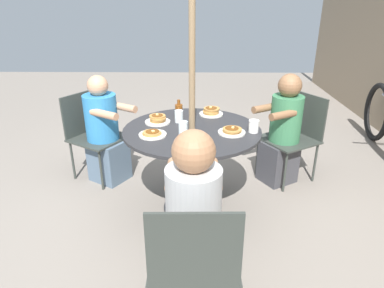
{
  "coord_description": "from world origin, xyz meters",
  "views": [
    {
      "loc": [
        2.61,
        0.04,
        1.74
      ],
      "look_at": [
        0.0,
        0.0,
        0.62
      ],
      "focal_mm": 32.0,
      "sensor_mm": 36.0,
      "label": 1
    }
  ],
  "objects": [
    {
      "name": "drinking_glass_b",
      "position": [
        0.15,
        -0.07,
        0.81
      ],
      "size": [
        0.07,
        0.07,
        0.11
      ],
      "primitive_type": "cylinder",
      "color": "silver",
      "rests_on": "patio_table"
    },
    {
      "name": "patio_chair_east",
      "position": [
        -0.61,
        1.03,
        0.5
      ],
      "size": [
        0.65,
        0.65,
        0.87
      ],
      "rotation": [
        0.0,
        0.0,
        -2.61
      ],
      "color": "#333833",
      "rests_on": "ground"
    },
    {
      "name": "diner_east",
      "position": [
        -0.52,
        0.88,
        0.52
      ],
      "size": [
        0.47,
        0.52,
        1.1
      ],
      "rotation": [
        0.0,
        0.0,
        -2.61
      ],
      "color": "#3D3D42",
      "rests_on": "ground"
    },
    {
      "name": "pancake_plate_a",
      "position": [
        -0.14,
        -0.3,
        0.78
      ],
      "size": [
        0.22,
        0.22,
        0.08
      ],
      "color": "silver",
      "rests_on": "patio_table"
    },
    {
      "name": "patio_chair_south",
      "position": [
        -0.63,
        -1.03,
        0.5
      ],
      "size": [
        0.66,
        0.66,
        0.87
      ],
      "rotation": [
        0.0,
        0.0,
        -0.55
      ],
      "color": "#333833",
      "rests_on": "ground"
    },
    {
      "name": "pancake_plate_b",
      "position": [
        0.3,
        0.01,
        0.78
      ],
      "size": [
        0.22,
        0.22,
        0.08
      ],
      "color": "silver",
      "rests_on": "patio_table"
    },
    {
      "name": "diner_north",
      "position": [
        1.03,
        0.02,
        0.54
      ],
      "size": [
        0.51,
        0.32,
        1.15
      ],
      "rotation": [
        0.0,
        0.0,
        -4.69
      ],
      "color": "gray",
      "rests_on": "ground"
    },
    {
      "name": "ground_plane",
      "position": [
        0.0,
        0.0,
        0.0
      ],
      "size": [
        12.0,
        12.0,
        0.0
      ],
      "primitive_type": "plane",
      "color": "gray"
    },
    {
      "name": "pancake_plate_c",
      "position": [
        -0.37,
        0.17,
        0.78
      ],
      "size": [
        0.22,
        0.22,
        0.07
      ],
      "color": "silver",
      "rests_on": "patio_table"
    },
    {
      "name": "umbrella_pole",
      "position": [
        0.0,
        0.0,
        1.14
      ],
      "size": [
        0.05,
        0.05,
        2.29
      ],
      "primitive_type": "cylinder",
      "color": "#846B4C",
      "rests_on": "ground"
    },
    {
      "name": "patio_table",
      "position": [
        0.0,
        0.0,
        0.6
      ],
      "size": [
        1.13,
        1.13,
        0.76
      ],
      "color": "#28282B",
      "rests_on": "ground"
    },
    {
      "name": "coffee_cup",
      "position": [
        0.06,
        0.49,
        0.8
      ],
      "size": [
        0.08,
        0.08,
        0.1
      ],
      "color": "white",
      "rests_on": "patio_table"
    },
    {
      "name": "pancake_plate_d",
      "position": [
        0.09,
        0.31,
        0.77
      ],
      "size": [
        0.22,
        0.22,
        0.05
      ],
      "color": "silver",
      "rests_on": "patio_table"
    },
    {
      "name": "drinking_glass_a",
      "position": [
        -0.16,
        -0.11,
        0.81
      ],
      "size": [
        0.07,
        0.07,
        0.1
      ],
      "primitive_type": "cylinder",
      "color": "silver",
      "rests_on": "patio_table"
    },
    {
      "name": "pancake_plate_e",
      "position": [
        0.15,
        -0.3,
        0.77
      ],
      "size": [
        0.22,
        0.22,
        0.04
      ],
      "color": "silver",
      "rests_on": "patio_table"
    },
    {
      "name": "syrup_bottle",
      "position": [
        -0.34,
        -0.12,
        0.81
      ],
      "size": [
        0.09,
        0.07,
        0.15
      ],
      "color": "brown",
      "rests_on": "patio_table"
    },
    {
      "name": "diner_south",
      "position": [
        -0.53,
        -0.87,
        0.5
      ],
      "size": [
        0.5,
        0.55,
        1.08
      ],
      "rotation": [
        0.0,
        0.0,
        -0.55
      ],
      "color": "slate",
      "rests_on": "ground"
    },
    {
      "name": "patio_chair_north",
      "position": [
        1.2,
        0.03,
        0.5
      ],
      "size": [
        0.49,
        0.49,
        0.87
      ],
      "rotation": [
        0.0,
        0.0,
        -4.69
      ],
      "color": "#333833",
      "rests_on": "ground"
    }
  ]
}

